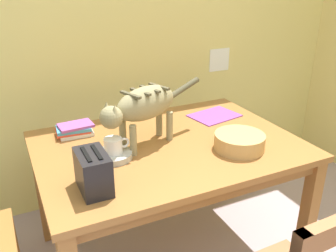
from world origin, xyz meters
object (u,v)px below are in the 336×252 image
(coffee_mug, at_px, (114,145))
(magazine, at_px, (214,116))
(dining_table, at_px, (168,157))
(wicker_basket, at_px, (239,141))
(saucer_bowl, at_px, (114,155))
(toaster, at_px, (93,172))
(cat, at_px, (143,106))
(book_stack, at_px, (75,130))

(coffee_mug, xyz_separation_m, magazine, (0.75, 0.27, -0.07))
(dining_table, distance_m, wicker_basket, 0.40)
(saucer_bowl, relative_size, toaster, 0.92)
(toaster, bearing_deg, saucer_bowl, 55.51)
(magazine, bearing_deg, wicker_basket, -117.44)
(cat, distance_m, coffee_mug, 0.25)
(dining_table, xyz_separation_m, book_stack, (-0.43, 0.32, 0.12))
(saucer_bowl, distance_m, magazine, 0.80)
(magazine, distance_m, toaster, 1.04)
(dining_table, relative_size, wicker_basket, 5.30)
(coffee_mug, bearing_deg, wicker_basket, -16.30)
(dining_table, height_order, cat, cat)
(saucer_bowl, height_order, book_stack, book_stack)
(wicker_basket, bearing_deg, magazine, 73.55)
(saucer_bowl, relative_size, wicker_basket, 0.70)
(book_stack, height_order, toaster, toaster)
(dining_table, distance_m, toaster, 0.57)
(cat, bearing_deg, toaster, 111.09)
(coffee_mug, height_order, book_stack, coffee_mug)
(saucer_bowl, distance_m, wicker_basket, 0.65)
(dining_table, xyz_separation_m, magazine, (0.44, 0.23, 0.09))
(saucer_bowl, bearing_deg, book_stack, 107.22)
(book_stack, bearing_deg, coffee_mug, -72.33)
(cat, xyz_separation_m, magazine, (0.56, 0.20, -0.22))
(cat, relative_size, saucer_bowl, 3.53)
(cat, bearing_deg, coffee_mug, 90.30)
(magazine, height_order, wicker_basket, wicker_basket)
(cat, distance_m, toaster, 0.48)
(toaster, bearing_deg, wicker_basket, 3.73)
(magazine, xyz_separation_m, toaster, (-0.91, -0.50, 0.08))
(magazine, height_order, book_stack, book_stack)
(dining_table, height_order, saucer_bowl, saucer_bowl)
(coffee_mug, height_order, wicker_basket, coffee_mug)
(cat, bearing_deg, saucer_bowl, 90.00)
(dining_table, distance_m, coffee_mug, 0.35)
(dining_table, xyz_separation_m, wicker_basket, (0.30, -0.22, 0.13))
(dining_table, bearing_deg, saucer_bowl, -172.81)
(book_stack, xyz_separation_m, wicker_basket, (0.73, -0.54, 0.01))
(cat, xyz_separation_m, book_stack, (-0.30, 0.30, -0.19))
(wicker_basket, bearing_deg, dining_table, 144.10)
(coffee_mug, distance_m, magazine, 0.80)
(cat, relative_size, coffee_mug, 4.98)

